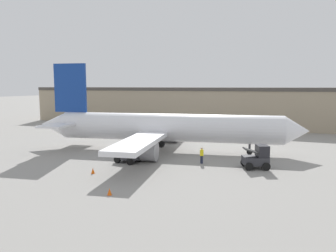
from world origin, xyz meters
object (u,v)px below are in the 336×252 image
at_px(ground_crew_worker, 202,155).
at_px(safety_cone_near, 93,171).
at_px(baggage_tug, 130,154).
at_px(safety_cone_far, 109,192).
at_px(airplane, 161,128).
at_px(belt_loader_truck, 257,158).

bearing_deg(ground_crew_worker, safety_cone_near, -74.98).
relative_size(ground_crew_worker, safety_cone_near, 3.24).
xyz_separation_m(baggage_tug, safety_cone_far, (3.62, -10.16, -0.69)).
relative_size(baggage_tug, safety_cone_far, 5.20).
distance_m(baggage_tug, safety_cone_far, 10.81).
xyz_separation_m(airplane, belt_loader_truck, (12.75, -4.86, -1.92)).
height_order(ground_crew_worker, baggage_tug, baggage_tug).
bearing_deg(belt_loader_truck, baggage_tug, 168.31).
relative_size(baggage_tug, safety_cone_near, 5.20).
relative_size(ground_crew_worker, safety_cone_far, 3.24).
height_order(airplane, safety_cone_far, airplane).
relative_size(airplane, belt_loader_truck, 11.23).
bearing_deg(airplane, belt_loader_truck, -30.15).
height_order(belt_loader_truck, safety_cone_far, belt_loader_truck).
height_order(airplane, belt_loader_truck, airplane).
distance_m(ground_crew_worker, belt_loader_truck, 5.87).
height_order(baggage_tug, belt_loader_truck, belt_loader_truck).
height_order(safety_cone_near, safety_cone_far, same).
xyz_separation_m(safety_cone_near, safety_cone_far, (4.82, -4.86, 0.00)).
relative_size(airplane, baggage_tug, 12.37).
bearing_deg(airplane, baggage_tug, -103.89).
xyz_separation_m(ground_crew_worker, baggage_tug, (-7.47, -2.56, 0.02)).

